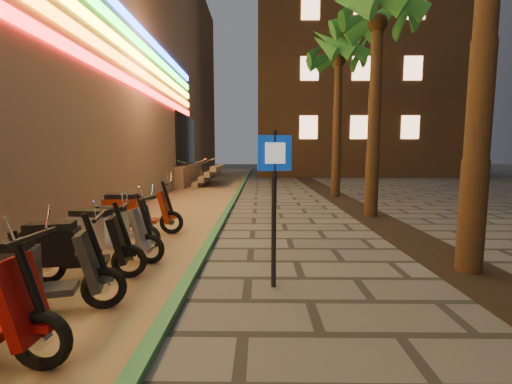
{
  "coord_description": "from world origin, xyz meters",
  "views": [
    {
      "loc": [
        0.18,
        -3.47,
        1.93
      ],
      "look_at": [
        0.1,
        3.01,
        1.2
      ],
      "focal_mm": 24.0,
      "sensor_mm": 36.0,
      "label": 1
    }
  ],
  "objects_px": {
    "scooter_8": "(121,224)",
    "scooter_9": "(134,212)",
    "scooter_7": "(106,233)",
    "pedestrian_sign": "(274,187)",
    "scooter_5": "(27,274)",
    "scooter_6": "(71,248)"
  },
  "relations": [
    {
      "from": "scooter_5",
      "to": "scooter_8",
      "type": "height_order",
      "value": "scooter_5"
    },
    {
      "from": "pedestrian_sign",
      "to": "scooter_9",
      "type": "xyz_separation_m",
      "value": [
        -3.19,
        3.19,
        -0.9
      ]
    },
    {
      "from": "scooter_6",
      "to": "scooter_7",
      "type": "distance_m",
      "value": 0.99
    },
    {
      "from": "scooter_6",
      "to": "pedestrian_sign",
      "type": "bearing_deg",
      "value": -15.49
    },
    {
      "from": "pedestrian_sign",
      "to": "scooter_5",
      "type": "height_order",
      "value": "pedestrian_sign"
    },
    {
      "from": "scooter_8",
      "to": "scooter_9",
      "type": "height_order",
      "value": "scooter_9"
    },
    {
      "from": "pedestrian_sign",
      "to": "scooter_9",
      "type": "relative_size",
      "value": 1.23
    },
    {
      "from": "scooter_5",
      "to": "scooter_9",
      "type": "xyz_separation_m",
      "value": [
        -0.27,
        4.16,
        0.03
      ]
    },
    {
      "from": "scooter_5",
      "to": "scooter_6",
      "type": "distance_m",
      "value": 1.11
    },
    {
      "from": "scooter_9",
      "to": "scooter_6",
      "type": "bearing_deg",
      "value": -91.6
    },
    {
      "from": "pedestrian_sign",
      "to": "scooter_5",
      "type": "distance_m",
      "value": 3.22
    },
    {
      "from": "scooter_7",
      "to": "scooter_8",
      "type": "xyz_separation_m",
      "value": [
        -0.18,
        1.09,
        -0.07
      ]
    },
    {
      "from": "pedestrian_sign",
      "to": "scooter_6",
      "type": "distance_m",
      "value": 3.16
    },
    {
      "from": "scooter_8",
      "to": "scooter_9",
      "type": "bearing_deg",
      "value": 110.54
    },
    {
      "from": "scooter_5",
      "to": "scooter_9",
      "type": "bearing_deg",
      "value": 77.43
    },
    {
      "from": "scooter_6",
      "to": "scooter_9",
      "type": "bearing_deg",
      "value": 80.42
    },
    {
      "from": "scooter_8",
      "to": "scooter_6",
      "type": "bearing_deg",
      "value": -70.17
    },
    {
      "from": "scooter_7",
      "to": "scooter_8",
      "type": "relative_size",
      "value": 1.16
    },
    {
      "from": "scooter_5",
      "to": "scooter_7",
      "type": "height_order",
      "value": "scooter_5"
    },
    {
      "from": "scooter_6",
      "to": "scooter_7",
      "type": "xyz_separation_m",
      "value": [
        0.07,
        0.99,
        0.01
      ]
    },
    {
      "from": "scooter_7",
      "to": "scooter_9",
      "type": "distance_m",
      "value": 2.08
    },
    {
      "from": "scooter_8",
      "to": "scooter_9",
      "type": "distance_m",
      "value": 0.98
    }
  ]
}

